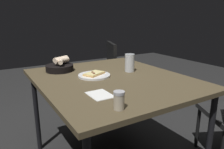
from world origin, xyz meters
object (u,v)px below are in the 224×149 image
object	(u,v)px
pizza_plate	(94,75)
pepper_shaker	(119,101)
beer_glass	(130,64)
bread_basket	(60,66)
chair_far	(102,75)
dining_table	(112,85)

from	to	relation	value
pizza_plate	pepper_shaker	size ratio (longest dim) A/B	2.60
pizza_plate	beer_glass	distance (m)	0.31
bread_basket	chair_far	xyz separation A→B (m)	(0.52, -0.67, -0.29)
pepper_shaker	chair_far	distance (m)	1.57
beer_glass	chair_far	bearing A→B (deg)	-13.20
dining_table	beer_glass	bearing A→B (deg)	-69.55
bread_basket	beer_glass	distance (m)	0.56
pizza_plate	bread_basket	size ratio (longest dim) A/B	1.07
pizza_plate	pepper_shaker	xyz separation A→B (m)	(-0.58, 0.16, 0.03)
pizza_plate	pepper_shaker	bearing A→B (deg)	164.73
pepper_shaker	beer_glass	bearing A→B (deg)	-39.61
beer_glass	chair_far	world-z (taller)	beer_glass
dining_table	pizza_plate	size ratio (longest dim) A/B	4.99
dining_table	pepper_shaker	size ratio (longest dim) A/B	12.97
pizza_plate	beer_glass	size ratio (longest dim) A/B	1.67
pizza_plate	dining_table	bearing A→B (deg)	-136.03
dining_table	pepper_shaker	world-z (taller)	pepper_shaker
pepper_shaker	chair_far	size ratio (longest dim) A/B	0.10
pizza_plate	beer_glass	bearing A→B (deg)	-93.05
beer_glass	pepper_shaker	size ratio (longest dim) A/B	1.55
pizza_plate	chair_far	size ratio (longest dim) A/B	0.27
dining_table	chair_far	xyz separation A→B (m)	(0.91, -0.41, -0.19)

